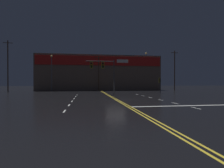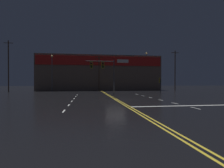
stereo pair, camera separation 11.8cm
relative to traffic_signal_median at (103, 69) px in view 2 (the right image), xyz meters
The scene contains 8 objects.
ground_plane 4.99m from the traffic_signal_median, 54.89° to the right, with size 200.00×200.00×0.00m, color black.
road_markings 6.21m from the traffic_signal_median, 54.27° to the right, with size 16.41×60.00×0.01m.
traffic_signal_median is the anchor object (origin of this frame).
traffic_signal_corner_northeast 15.84m from the traffic_signal_median, 35.78° to the left, with size 0.42×0.36×3.19m.
streetlight_near_left 24.08m from the traffic_signal_median, 117.51° to the left, with size 0.56×0.56×9.24m.
streetlight_median_approach 28.16m from the traffic_signal_median, 57.92° to the left, with size 0.56×0.56×11.05m.
building_backdrop 27.84m from the traffic_signal_median, 86.84° to the left, with size 34.94×10.23×9.96m.
utility_pole_row 21.49m from the traffic_signal_median, 90.64° to the left, with size 46.24×0.26×12.65m.
Camera 2 is at (-3.73, -22.86, 2.20)m, focal length 28.00 mm.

